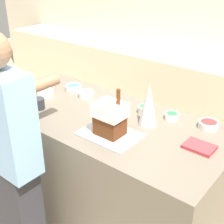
# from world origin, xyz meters

# --- Properties ---
(ground_plane) EXTENTS (12.00, 12.00, 0.00)m
(ground_plane) POSITION_xyz_m (0.00, 0.00, 0.00)
(ground_plane) COLOR tan
(wall_back) EXTENTS (8.00, 0.05, 2.60)m
(wall_back) POSITION_xyz_m (0.00, 2.01, 1.30)
(wall_back) COLOR beige
(wall_back) RESTS_ON ground_plane
(back_cabinet_block) EXTENTS (6.00, 0.60, 0.92)m
(back_cabinet_block) POSITION_xyz_m (0.00, 1.69, 0.46)
(back_cabinet_block) COLOR beige
(back_cabinet_block) RESTS_ON ground_plane
(kitchen_island) EXTENTS (1.83, 0.82, 0.94)m
(kitchen_island) POSITION_xyz_m (0.00, 0.00, 0.47)
(kitchen_island) COLOR #6B6051
(kitchen_island) RESTS_ON ground_plane
(baking_tray) EXTENTS (0.37, 0.27, 0.01)m
(baking_tray) POSITION_xyz_m (0.23, -0.16, 0.95)
(baking_tray) COLOR #B2B2BC
(baking_tray) RESTS_ON kitchen_island
(gingerbread_house) EXTENTS (0.18, 0.15, 0.30)m
(gingerbread_house) POSITION_xyz_m (0.23, -0.16, 1.06)
(gingerbread_house) COLOR #5B2D14
(gingerbread_house) RESTS_ON baking_tray
(decorative_tree) EXTENTS (0.12, 0.12, 0.29)m
(decorative_tree) POSITION_xyz_m (0.33, 0.10, 1.09)
(decorative_tree) COLOR silver
(decorative_tree) RESTS_ON kitchen_island
(candy_bowl_behind_tray) EXTENTS (0.13, 0.13, 0.04)m
(candy_bowl_behind_tray) POSITION_xyz_m (0.67, 0.31, 0.97)
(candy_bowl_behind_tray) COLOR silver
(candy_bowl_behind_tray) RESTS_ON kitchen_island
(candy_bowl_beside_tree) EXTENTS (0.13, 0.13, 0.04)m
(candy_bowl_beside_tree) POSITION_xyz_m (-0.47, 0.22, 0.97)
(candy_bowl_beside_tree) COLOR white
(candy_bowl_beside_tree) RESTS_ON kitchen_island
(candy_bowl_front_corner) EXTENTS (0.12, 0.12, 0.05)m
(candy_bowl_front_corner) POSITION_xyz_m (-0.29, 0.18, 0.97)
(candy_bowl_front_corner) COLOR white
(candy_bowl_front_corner) RESTS_ON kitchen_island
(candy_bowl_near_tray_right) EXTENTS (0.10, 0.10, 0.05)m
(candy_bowl_near_tray_right) POSITION_xyz_m (0.23, 0.23, 0.97)
(candy_bowl_near_tray_right) COLOR white
(candy_bowl_near_tray_right) RESTS_ON kitchen_island
(candy_bowl_far_right) EXTENTS (0.09, 0.09, 0.05)m
(candy_bowl_far_right) POSITION_xyz_m (0.42, 0.26, 0.97)
(candy_bowl_far_right) COLOR white
(candy_bowl_far_right) RESTS_ON kitchen_island
(candy_bowl_far_left) EXTENTS (0.12, 0.12, 0.05)m
(candy_bowl_far_left) POSITION_xyz_m (-0.74, 0.00, 0.97)
(candy_bowl_far_left) COLOR white
(candy_bowl_far_left) RESTS_ON kitchen_island
(candy_bowl_center_rear) EXTENTS (0.14, 0.14, 0.04)m
(candy_bowl_center_rear) POSITION_xyz_m (-0.56, -0.01, 0.97)
(candy_bowl_center_rear) COLOR silver
(candy_bowl_center_rear) RESTS_ON kitchen_island
(cookbook) EXTENTS (0.17, 0.13, 0.02)m
(cookbook) POSITION_xyz_m (0.72, 0.05, 0.95)
(cookbook) COLOR #B23338
(cookbook) RESTS_ON kitchen_island
(mug) EXTENTS (0.09, 0.09, 0.08)m
(mug) POSITION_xyz_m (-0.41, -0.20, 0.98)
(mug) COLOR #2D2D33
(mug) RESTS_ON kitchen_island
(person) EXTENTS (0.42, 0.53, 1.61)m
(person) POSITION_xyz_m (-0.19, -0.62, 0.83)
(person) COLOR #333338
(person) RESTS_ON ground_plane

